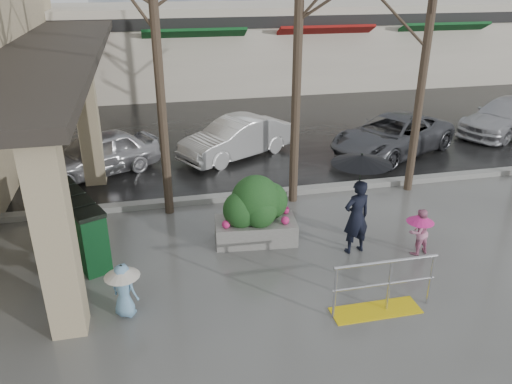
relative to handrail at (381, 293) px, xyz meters
name	(u,v)px	position (x,y,z in m)	size (l,w,h in m)	color
ground	(286,282)	(-1.36, 1.20, -0.38)	(120.00, 120.00, 0.00)	#51514F
street_asphalt	(183,73)	(-1.36, 23.20, -0.37)	(120.00, 36.00, 0.01)	black
curb	(245,196)	(-1.36, 5.20, -0.30)	(120.00, 0.30, 0.15)	gray
canopy_slab	(52,42)	(-6.16, 9.20, 3.25)	(2.80, 18.00, 0.25)	#2D2823
pillar_front	(55,237)	(-5.26, 0.70, 1.37)	(0.55, 0.55, 3.50)	tan
pillar_back	(89,123)	(-5.26, 7.20, 1.37)	(0.55, 0.55, 3.50)	tan
storefront_row	(228,46)	(0.64, 19.17, 1.64)	(34.00, 6.74, 4.00)	beige
handrail	(381,293)	(0.00, 0.00, 0.00)	(1.90, 0.50, 1.03)	yellow
tree_mideast	(433,1)	(3.14, 4.80, 4.48)	(3.20, 3.20, 6.50)	#382B21
woman	(358,194)	(0.37, 2.02, 0.97)	(1.23, 1.23, 2.23)	black
child_pink	(419,229)	(1.64, 1.65, 0.21)	(0.57, 0.57, 1.02)	pink
child_blue	(123,285)	(-4.36, 0.88, 0.24)	(0.61, 0.61, 1.01)	#6FA0C6
planter	(256,210)	(-1.57, 2.95, 0.36)	(1.85, 1.09, 1.55)	gray
news_boxes	(78,224)	(-5.32, 3.27, 0.28)	(1.42, 2.38, 1.32)	#0E3E1C
car_a	(96,154)	(-5.24, 7.82, 0.25)	(1.49, 3.70, 1.26)	#B0AFB4
car_b	(236,138)	(-0.99, 8.42, 0.25)	(1.33, 3.82, 1.26)	white
car_c	(392,135)	(4.03, 7.60, 0.25)	(2.09, 4.53, 1.26)	#525359
car_d	(506,117)	(9.11, 8.74, 0.25)	(1.77, 4.34, 1.26)	#B2B1B6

